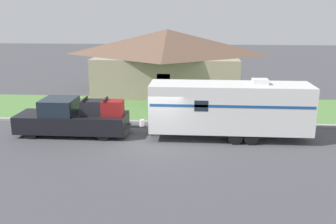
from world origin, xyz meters
The scene contains 7 objects.
ground_plane centered at (0.00, 0.00, 0.00)m, with size 120.00×120.00×0.00m, color #47474C.
curb_strip centered at (0.00, 3.75, 0.07)m, with size 80.00×0.30×0.14m.
lawn_strip centered at (0.00, 7.40, 0.01)m, with size 80.00×7.00×0.03m.
house_across_street centered at (-0.54, 13.55, 2.71)m, with size 12.44×8.36×5.22m.
pickup_truck centered at (-4.85, 1.31, 0.93)m, with size 6.16×2.06×2.10m.
travel_trailer centered at (3.71, 1.31, 1.73)m, with size 9.56×2.25×3.27m.
mailbox centered at (-5.57, 4.32, 1.06)m, with size 0.48×0.20×1.38m.
Camera 1 is at (1.85, -18.13, 6.68)m, focal length 40.00 mm.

